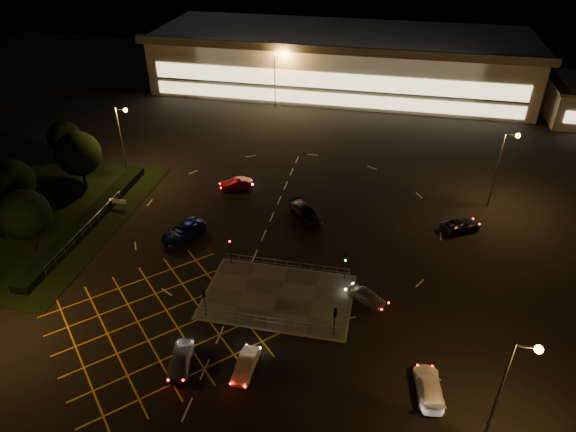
% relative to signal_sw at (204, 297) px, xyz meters
% --- Properties ---
extents(ground, '(180.00, 180.00, 0.00)m').
position_rel_signal_sw_xyz_m(ground, '(4.00, 5.99, -2.37)').
color(ground, black).
rests_on(ground, ground).
extents(pedestrian_island, '(14.00, 9.00, 0.12)m').
position_rel_signal_sw_xyz_m(pedestrian_island, '(6.00, 3.99, -2.31)').
color(pedestrian_island, '#4C4944').
rests_on(pedestrian_island, ground).
extents(grass_verge, '(18.00, 30.00, 0.08)m').
position_rel_signal_sw_xyz_m(grass_verge, '(-24.00, 11.99, -2.33)').
color(grass_verge, black).
rests_on(grass_verge, ground).
extents(hedge, '(2.00, 26.00, 1.00)m').
position_rel_signal_sw_xyz_m(hedge, '(-19.00, 11.99, -1.87)').
color(hedge, black).
rests_on(hedge, ground).
extents(supermarket, '(72.00, 26.50, 10.50)m').
position_rel_signal_sw_xyz_m(supermarket, '(4.00, 67.95, 2.95)').
color(supermarket, beige).
rests_on(supermarket, ground).
extents(streetlight_se, '(1.78, 0.56, 10.03)m').
position_rel_signal_sw_xyz_m(streetlight_se, '(24.44, -8.01, 4.20)').
color(streetlight_se, slate).
rests_on(streetlight_se, ground).
extents(streetlight_nw, '(1.78, 0.56, 10.03)m').
position_rel_signal_sw_xyz_m(streetlight_nw, '(-19.56, 23.99, 4.20)').
color(streetlight_nw, slate).
rests_on(streetlight_nw, ground).
extents(streetlight_ne, '(1.78, 0.56, 10.03)m').
position_rel_signal_sw_xyz_m(streetlight_ne, '(28.44, 25.99, 4.20)').
color(streetlight_ne, slate).
rests_on(streetlight_ne, ground).
extents(streetlight_far_left, '(1.78, 0.56, 10.03)m').
position_rel_signal_sw_xyz_m(streetlight_far_left, '(-5.56, 53.99, 4.20)').
color(streetlight_far_left, slate).
rests_on(streetlight_far_left, ground).
extents(streetlight_far_right, '(1.78, 0.56, 10.03)m').
position_rel_signal_sw_xyz_m(streetlight_far_right, '(34.44, 55.99, 4.20)').
color(streetlight_far_right, slate).
rests_on(streetlight_far_right, ground).
extents(signal_sw, '(0.28, 0.30, 3.15)m').
position_rel_signal_sw_xyz_m(signal_sw, '(0.00, 0.00, 0.00)').
color(signal_sw, black).
rests_on(signal_sw, pedestrian_island).
extents(signal_se, '(0.28, 0.30, 3.15)m').
position_rel_signal_sw_xyz_m(signal_se, '(12.00, 0.00, 0.00)').
color(signal_se, black).
rests_on(signal_se, pedestrian_island).
extents(signal_nw, '(0.28, 0.30, 3.15)m').
position_rel_signal_sw_xyz_m(signal_nw, '(0.00, 7.99, 0.00)').
color(signal_nw, black).
rests_on(signal_nw, pedestrian_island).
extents(signal_ne, '(0.28, 0.30, 3.15)m').
position_rel_signal_sw_xyz_m(signal_ne, '(12.00, 7.99, 0.00)').
color(signal_ne, black).
rests_on(signal_ne, pedestrian_island).
extents(tree_b, '(5.40, 5.40, 7.35)m').
position_rel_signal_sw_xyz_m(tree_b, '(-28.00, 11.99, 2.28)').
color(tree_b, black).
rests_on(tree_b, ground).
extents(tree_c, '(5.76, 5.76, 7.84)m').
position_rel_signal_sw_xyz_m(tree_c, '(-24.00, 19.99, 2.59)').
color(tree_c, black).
rests_on(tree_c, ground).
extents(tree_d, '(4.68, 4.68, 6.37)m').
position_rel_signal_sw_xyz_m(tree_d, '(-30.00, 25.99, 1.65)').
color(tree_d, black).
rests_on(tree_d, ground).
extents(tree_e, '(5.40, 5.40, 7.35)m').
position_rel_signal_sw_xyz_m(tree_e, '(-22.00, 5.99, 2.28)').
color(tree_e, black).
rests_on(tree_e, ground).
extents(car_near_silver, '(2.59, 4.68, 1.51)m').
position_rel_signal_sw_xyz_m(car_near_silver, '(-0.05, -6.03, -1.61)').
color(car_near_silver, '#AFB1B6').
rests_on(car_near_silver, ground).
extents(car_queue_white, '(1.50, 4.00, 1.30)m').
position_rel_signal_sw_xyz_m(car_queue_white, '(5.41, -5.43, -1.71)').
color(car_queue_white, white).
rests_on(car_queue_white, ground).
extents(car_left_blue, '(4.61, 6.13, 1.55)m').
position_rel_signal_sw_xyz_m(car_left_blue, '(-6.89, 11.77, -1.59)').
color(car_left_blue, navy).
rests_on(car_left_blue, ground).
extents(car_far_dkgrey, '(5.19, 5.39, 1.55)m').
position_rel_signal_sw_xyz_m(car_far_dkgrey, '(6.05, 18.62, -1.59)').
color(car_far_dkgrey, black).
rests_on(car_far_dkgrey, ground).
extents(car_right_silver, '(4.10, 3.29, 1.31)m').
position_rel_signal_sw_xyz_m(car_right_silver, '(14.50, 5.15, -1.71)').
color(car_right_silver, silver).
rests_on(car_right_silver, ground).
extents(car_circ_red, '(4.42, 3.20, 1.39)m').
position_rel_signal_sw_xyz_m(car_circ_red, '(-4.30, 23.85, -1.67)').
color(car_circ_red, maroon).
rests_on(car_circ_red, ground).
extents(car_east_grey, '(5.11, 4.19, 1.30)m').
position_rel_signal_sw_xyz_m(car_east_grey, '(24.25, 19.94, -1.72)').
color(car_east_grey, black).
rests_on(car_east_grey, ground).
extents(car_approach_white, '(2.63, 5.11, 1.42)m').
position_rel_signal_sw_xyz_m(car_approach_white, '(20.14, -4.54, -1.66)').
color(car_approach_white, white).
rests_on(car_approach_white, ground).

